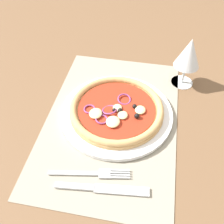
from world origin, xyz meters
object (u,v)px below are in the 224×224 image
plate (116,113)px  wine_glass (189,54)px  fork (94,174)px  knife (103,189)px  pizza (116,109)px

plate → wine_glass: bearing=134.6°
fork → knife: knife is taller
pizza → wine_glass: bearing=134.7°
wine_glass → pizza: bearing=-45.3°
plate → pizza: (0.09, -0.01, 1.64)cm
plate → fork: 18.50cm
pizza → wine_glass: (-16.83, 17.01, 7.71)cm
fork → wine_glass: 41.03cm
fork → plate: bearing=74.8°
plate → fork: (18.40, -1.82, -0.34)cm
pizza → knife: size_ratio=1.23×
wine_glass → plate: bearing=-45.4°
pizza → fork: pizza is taller
pizza → wine_glass: 25.14cm
fork → knife: bearing=-58.8°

